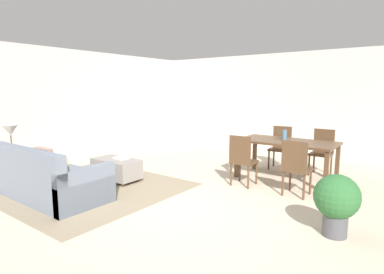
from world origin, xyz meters
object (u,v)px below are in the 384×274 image
object	(u,v)px
book_on_ottoman	(121,158)
dining_chair_near_right	(296,165)
couch	(50,180)
dining_chair_far_right	(322,149)
table_lamp	(10,131)
dining_chair_far_left	(281,145)
dining_chair_near_left	(242,158)
ottoman_table	(116,168)
potted_plant	(337,200)
side_table	(13,160)
dining_table	(286,145)
vase_centerpiece	(284,135)

from	to	relation	value
book_on_ottoman	dining_chair_near_right	bearing A→B (deg)	19.27
couch	dining_chair_far_right	size ratio (longest dim) A/B	2.09
table_lamp	dining_chair_near_right	distance (m)	5.00
couch	dining_chair_far_left	world-z (taller)	dining_chair_far_left
book_on_ottoman	dining_chair_near_left	bearing A→B (deg)	26.74
dining_chair_near_left	dining_chair_near_right	xyz separation A→B (m)	(0.95, 0.02, 0.00)
ottoman_table	potted_plant	world-z (taller)	potted_plant
couch	ottoman_table	size ratio (longest dim) A/B	2.06
book_on_ottoman	side_table	bearing A→B (deg)	-135.78
dining_chair_far_left	potted_plant	distance (m)	3.26
side_table	dining_table	bearing A→B (deg)	39.66
side_table	dining_chair_far_left	world-z (taller)	dining_chair_far_left
dining_chair_far_left	book_on_ottoman	xyz separation A→B (m)	(-2.09, -2.70, -0.09)
dining_chair_far_left	potted_plant	world-z (taller)	dining_chair_far_left
couch	table_lamp	distance (m)	1.43
dining_table	book_on_ottoman	world-z (taller)	dining_table
ottoman_table	table_lamp	size ratio (longest dim) A/B	1.78
ottoman_table	side_table	bearing A→B (deg)	-136.45
couch	ottoman_table	world-z (taller)	couch
side_table	book_on_ottoman	world-z (taller)	side_table
dining_chair_near_right	dining_chair_far_left	distance (m)	1.88
book_on_ottoman	ottoman_table	bearing A→B (deg)	-122.48
potted_plant	dining_chair_far_right	bearing A→B (deg)	107.61
dining_chair_near_left	book_on_ottoman	size ratio (longest dim) A/B	3.54
couch	dining_table	xyz separation A→B (m)	(2.64, 3.24, 0.38)
dining_chair_near_right	vase_centerpiece	bearing A→B (deg)	121.40
dining_chair_near_left	potted_plant	size ratio (longest dim) A/B	1.24
couch	side_table	xyz separation A→B (m)	(-1.26, 0.01, 0.15)
dining_chair_near_left	book_on_ottoman	world-z (taller)	dining_chair_near_left
vase_centerpiece	table_lamp	bearing A→B (deg)	-139.77
side_table	dining_chair_far_right	xyz separation A→B (m)	(4.34, 4.06, 0.08)
dining_chair_far_right	potted_plant	size ratio (longest dim) A/B	1.24
couch	dining_chair_near_left	distance (m)	3.22
couch	table_lamp	world-z (taller)	table_lamp
couch	ottoman_table	xyz separation A→B (m)	(0.07, 1.28, -0.06)
side_table	potted_plant	world-z (taller)	potted_plant
couch	dining_chair_far_right	world-z (taller)	dining_chair_far_right
ottoman_table	dining_table	bearing A→B (deg)	37.44
dining_chair_far_right	potted_plant	bearing A→B (deg)	-72.39
vase_centerpiece	dining_chair_near_left	bearing A→B (deg)	-115.86
dining_chair_near_left	dining_chair_near_right	world-z (taller)	same
dining_chair_far_left	book_on_ottoman	distance (m)	3.42
dining_chair_far_right	side_table	bearing A→B (deg)	-136.92
side_table	dining_chair_far_left	distance (m)	5.34
couch	table_lamp	xyz separation A→B (m)	(-1.26, 0.01, 0.68)
couch	dining_chair_far_right	distance (m)	5.11
table_lamp	vase_centerpiece	bearing A→B (deg)	40.23
dining_table	dining_chair_near_right	size ratio (longest dim) A/B	1.94
dining_table	dining_chair_near_left	distance (m)	0.99
side_table	table_lamp	bearing A→B (deg)	180.00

